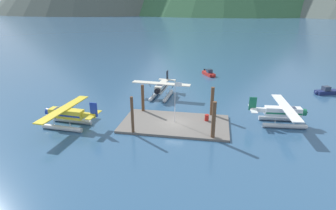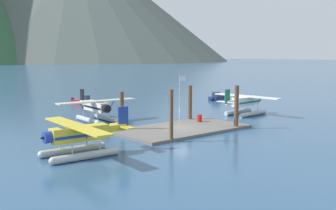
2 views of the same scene
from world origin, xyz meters
name	(u,v)px [view 1 (image 1 of 2)]	position (x,y,z in m)	size (l,w,h in m)	color
ground_plane	(175,125)	(0.00, 0.00, 0.00)	(1200.00, 1200.00, 0.00)	#2D5175
dock_platform	(175,124)	(0.00, 0.00, 0.15)	(14.76, 8.06, 0.30)	#66605B
piling_near_left	(132,116)	(-4.86, -3.85, 2.55)	(0.37, 0.37, 5.10)	brown
piling_near_right	(214,121)	(5.27, -3.44, 2.47)	(0.50, 0.50, 4.95)	brown
piling_far_left	(143,99)	(-5.51, 3.61, 2.21)	(0.47, 0.47, 4.42)	brown
piling_far_right	(212,102)	(4.91, 3.78, 2.28)	(0.50, 0.50, 4.56)	brown
flagpole	(176,97)	(0.07, 0.27, 3.98)	(0.95, 0.10, 5.90)	silver
fuel_drum	(207,118)	(4.31, 1.47, 0.74)	(0.62, 0.62, 0.88)	#AD1E19
seaplane_cream_bow_left	(162,89)	(-4.15, 11.28, 1.58)	(10.47, 7.97, 3.84)	#B7BABF
seaplane_white_stbd_fwd	(283,114)	(14.63, 2.70, 1.58)	(7.97, 10.47, 3.84)	#B7BABF
seaplane_yellow_port_aft	(67,116)	(-14.36, -3.18, 1.58)	(7.97, 10.47, 3.84)	#B7BABF
boat_red_open_north	(209,73)	(3.65, 28.46, 0.49)	(3.31, 4.44, 1.50)	#B2231E
boat_navy_open_east	(326,91)	(25.61, 18.33, 0.49)	(4.69, 2.82, 1.50)	navy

